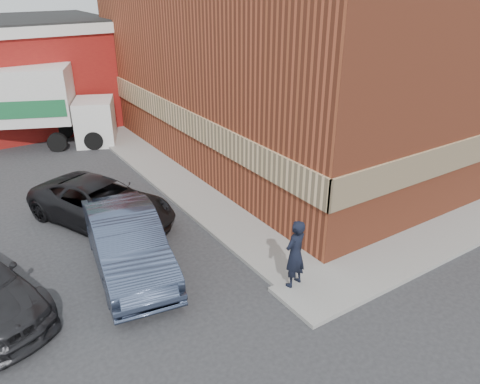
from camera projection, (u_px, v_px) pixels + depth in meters
ground at (283, 285)px, 12.76m from camera, size 90.00×90.00×0.00m
brick_building at (311, 45)px, 21.79m from camera, size 14.25×18.25×9.36m
sidewalk_south at (474, 223)px, 15.78m from camera, size 16.00×1.80×0.12m
sidewalk_west at (163, 172)px, 19.83m from camera, size 1.80×18.00×0.12m
man at (295, 254)px, 12.19m from camera, size 0.79×0.61×1.93m
sedan at (128, 243)px, 13.10m from camera, size 2.61×5.41×1.71m
suv_a at (102, 203)px, 15.62m from camera, size 4.35×5.82×1.47m
box_truck at (23, 102)px, 22.04m from camera, size 7.96×5.16×3.80m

